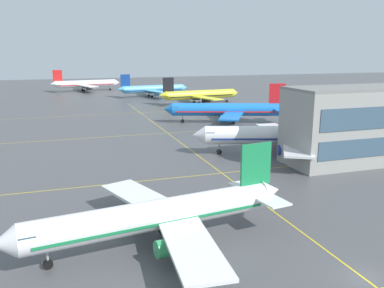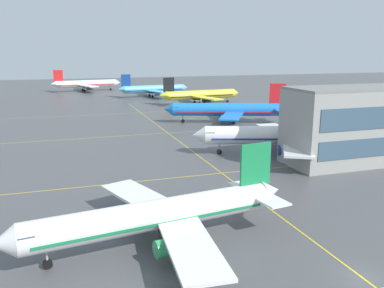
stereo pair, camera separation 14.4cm
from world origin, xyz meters
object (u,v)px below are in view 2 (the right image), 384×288
(airliner_front_gate, at_px, (158,215))
(airliner_third_row, at_px, (228,110))
(airliner_second_row, at_px, (285,135))
(airliner_far_left_stand, at_px, (200,95))
(airliner_distant_taxiway, at_px, (86,84))
(airliner_far_right_stand, at_px, (154,89))

(airliner_front_gate, xyz_separation_m, airliner_third_row, (38.15, 69.75, 0.49))
(airliner_front_gate, relative_size, airliner_second_row, 0.90)
(airliner_front_gate, bearing_deg, airliner_far_left_stand, 68.62)
(airliner_distant_taxiway, bearing_deg, airliner_third_row, -73.42)
(airliner_front_gate, height_order, airliner_distant_taxiway, airliner_distant_taxiway)
(airliner_far_right_stand, bearing_deg, airliner_distant_taxiway, 126.99)
(airliner_front_gate, height_order, airliner_second_row, airliner_second_row)
(airliner_distant_taxiway, bearing_deg, airliner_second_row, -78.73)
(airliner_second_row, xyz_separation_m, airliner_third_row, (3.57, 38.42, -0.02))
(airliner_third_row, xyz_separation_m, airliner_far_left_stand, (6.66, 44.67, -0.28))
(airliner_third_row, height_order, airliner_far_right_stand, airliner_third_row)
(airliner_front_gate, xyz_separation_m, airliner_far_right_stand, (32.58, 146.08, 0.11))
(airliner_third_row, relative_size, airliner_far_left_stand, 1.04)
(airliner_far_left_stand, bearing_deg, airliner_third_row, -98.47)
(airliner_far_left_stand, bearing_deg, airliner_far_right_stand, 111.11)
(airliner_front_gate, distance_m, airliner_far_right_stand, 149.67)
(airliner_third_row, bearing_deg, airliner_far_left_stand, 81.53)
(airliner_third_row, xyz_separation_m, airliner_distant_taxiway, (-33.93, 113.98, -0.13))
(airliner_second_row, relative_size, airliner_distant_taxiway, 1.01)
(airliner_second_row, distance_m, airliner_far_right_stand, 114.77)
(airliner_second_row, height_order, airliner_far_left_stand, airliner_second_row)
(airliner_second_row, distance_m, airliner_far_left_stand, 83.72)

